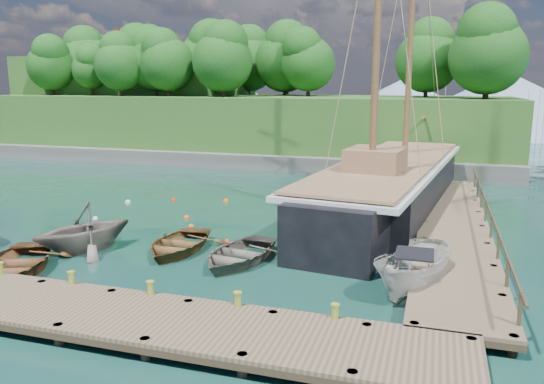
{
  "coord_description": "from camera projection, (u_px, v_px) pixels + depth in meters",
  "views": [
    {
      "loc": [
        10.51,
        -19.21,
        7.27
      ],
      "look_at": [
        2.91,
        5.1,
        2.0
      ],
      "focal_mm": 35.0,
      "sensor_mm": 36.0,
      "label": 1
    }
  ],
  "objects": [
    {
      "name": "cabin_boat_white",
      "position": [
        413.0,
        292.0,
        18.75
      ],
      "size": [
        3.29,
        4.91,
        1.77
      ],
      "primitive_type": "imported",
      "rotation": [
        0.0,
        0.0,
        -0.38
      ],
      "color": "beige",
      "rests_on": "ground"
    },
    {
      "name": "mooring_buoy_1",
      "position": [
        187.0,
        218.0,
        28.91
      ],
      "size": [
        0.35,
        0.35,
        0.35
      ],
      "primitive_type": "sphere",
      "color": "#CF4F1A",
      "rests_on": "ground"
    },
    {
      "name": "bollard_1",
      "position": [
        73.0,
        300.0,
        18.03
      ],
      "size": [
        0.26,
        0.26,
        0.45
      ],
      "primitive_type": "cylinder",
      "color": "olive",
      "rests_on": "ground"
    },
    {
      "name": "bollard_0",
      "position": [
        2.0,
        290.0,
        18.9
      ],
      "size": [
        0.26,
        0.26,
        0.45
      ],
      "primitive_type": "cylinder",
      "color": "olive",
      "rests_on": "ground"
    },
    {
      "name": "mooring_buoy_2",
      "position": [
        191.0,
        227.0,
        27.15
      ],
      "size": [
        0.31,
        0.31,
        0.31
      ],
      "primitive_type": "sphere",
      "color": "orange",
      "rests_on": "ground"
    },
    {
      "name": "schooner",
      "position": [
        389.0,
        189.0,
        30.59
      ],
      "size": [
        8.18,
        29.46,
        21.96
      ],
      "rotation": [
        0.0,
        0.0,
        -0.13
      ],
      "color": "black",
      "rests_on": "ground"
    },
    {
      "name": "bollard_4",
      "position": [
        334.0,
        338.0,
        15.4
      ],
      "size": [
        0.26,
        0.26,
        0.45
      ],
      "primitive_type": "cylinder",
      "color": "olive",
      "rests_on": "ground"
    },
    {
      "name": "ground",
      "position": [
        171.0,
        257.0,
        22.5
      ],
      "size": [
        160.0,
        160.0,
        0.0
      ],
      "primitive_type": "plane",
      "color": "#153D2F",
      "rests_on": "ground"
    },
    {
      "name": "rowboat_3",
      "position": [
        239.0,
        262.0,
        21.92
      ],
      "size": [
        3.96,
        5.07,
        0.96
      ],
      "primitive_type": "imported",
      "rotation": [
        0.0,
        0.0,
        -0.15
      ],
      "color": "#625950",
      "rests_on": "ground"
    },
    {
      "name": "rowboat_1",
      "position": [
        85.0,
        251.0,
        23.35
      ],
      "size": [
        5.37,
        5.6,
        2.28
      ],
      "primitive_type": "imported",
      "rotation": [
        0.0,
        0.0,
        -0.51
      ],
      "color": "#6E645C",
      "rests_on": "ground"
    },
    {
      "name": "distant_ridge",
      "position": [
        400.0,
        101.0,
        85.79
      ],
      "size": [
        117.0,
        40.0,
        10.0
      ],
      "color": "#728CA5",
      "rests_on": "ground"
    },
    {
      "name": "bollard_2",
      "position": [
        151.0,
        312.0,
        17.15
      ],
      "size": [
        0.26,
        0.26,
        0.45
      ],
      "primitive_type": "cylinder",
      "color": "olive",
      "rests_on": "ground"
    },
    {
      "name": "mooring_buoy_7",
      "position": [
        227.0,
        242.0,
        24.61
      ],
      "size": [
        0.27,
        0.27,
        0.27
      ],
      "primitive_type": "sphere",
      "color": "red",
      "rests_on": "ground"
    },
    {
      "name": "headland",
      "position": [
        202.0,
        100.0,
        54.46
      ],
      "size": [
        51.0,
        19.31,
        12.9
      ],
      "color": "#474744",
      "rests_on": "ground"
    },
    {
      "name": "bollard_3",
      "position": [
        238.0,
        324.0,
        16.27
      ],
      "size": [
        0.26,
        0.26,
        0.45
      ],
      "primitive_type": "cylinder",
      "color": "olive",
      "rests_on": "ground"
    },
    {
      "name": "mooring_buoy_3",
      "position": [
        306.0,
        219.0,
        28.8
      ],
      "size": [
        0.28,
        0.28,
        0.28
      ],
      "primitive_type": "sphere",
      "color": "silver",
      "rests_on": "ground"
    },
    {
      "name": "rowboat_2",
      "position": [
        178.0,
        251.0,
        23.3
      ],
      "size": [
        3.38,
        4.63,
        0.94
      ],
      "primitive_type": "imported",
      "rotation": [
        0.0,
        0.0,
        0.03
      ],
      "color": "brown",
      "rests_on": "ground"
    },
    {
      "name": "mooring_buoy_4",
      "position": [
        174.0,
        200.0,
        33.34
      ],
      "size": [
        0.29,
        0.29,
        0.29
      ],
      "primitive_type": "sphere",
      "color": "#FA3101",
      "rests_on": "ground"
    },
    {
      "name": "mooring_buoy_6",
      "position": [
        128.0,
        203.0,
        32.66
      ],
      "size": [
        0.35,
        0.35,
        0.35
      ],
      "primitive_type": "sphere",
      "color": "silver",
      "rests_on": "ground"
    },
    {
      "name": "dock_east",
      "position": [
        453.0,
        227.0,
        25.6
      ],
      "size": [
        3.2,
        24.0,
        1.1
      ],
      "color": "brown",
      "rests_on": "ground"
    },
    {
      "name": "rowboat_0",
      "position": [
        16.0,
        273.0,
        20.67
      ],
      "size": [
        5.25,
        5.94,
        1.02
      ],
      "primitive_type": "imported",
      "rotation": [
        0.0,
        0.0,
        0.43
      ],
      "color": "brown",
      "rests_on": "ground"
    },
    {
      "name": "mooring_buoy_5",
      "position": [
        226.0,
        202.0,
        32.96
      ],
      "size": [
        0.35,
        0.35,
        0.35
      ],
      "primitive_type": "sphere",
      "color": "#E06A02",
      "rests_on": "ground"
    },
    {
      "name": "mooring_buoy_0",
      "position": [
        95.0,
        219.0,
        28.69
      ],
      "size": [
        0.32,
        0.32,
        0.32
      ],
      "primitive_type": "sphere",
      "color": "silver",
      "rests_on": "ground"
    },
    {
      "name": "dock_near",
      "position": [
        127.0,
        317.0,
        15.75
      ],
      "size": [
        20.0,
        3.2,
        1.1
      ],
      "color": "brown",
      "rests_on": "ground"
    }
  ]
}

